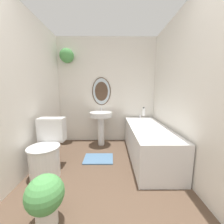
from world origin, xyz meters
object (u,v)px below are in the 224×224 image
(shampoo_bottle, at_px, (143,112))
(potted_plant, at_px, (45,197))
(pedestal_sink, at_px, (101,120))
(bathtub, at_px, (148,141))
(toilet, at_px, (47,151))

(shampoo_bottle, height_order, potted_plant, shampoo_bottle)
(pedestal_sink, xyz_separation_m, shampoo_bottle, (0.95, 0.06, 0.18))
(bathtub, height_order, shampoo_bottle, shampoo_bottle)
(toilet, height_order, bathtub, toilet)
(toilet, xyz_separation_m, pedestal_sink, (0.71, 1.07, 0.23))
(shampoo_bottle, bearing_deg, toilet, -145.81)
(pedestal_sink, bearing_deg, shampoo_bottle, 3.87)
(bathtub, distance_m, shampoo_bottle, 0.80)
(pedestal_sink, relative_size, bathtub, 0.50)
(toilet, distance_m, potted_plant, 0.89)
(bathtub, height_order, potted_plant, bathtub)
(pedestal_sink, bearing_deg, toilet, -123.80)
(pedestal_sink, height_order, bathtub, pedestal_sink)
(pedestal_sink, xyz_separation_m, bathtub, (0.89, -0.60, -0.26))
(pedestal_sink, distance_m, potted_plant, 1.94)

